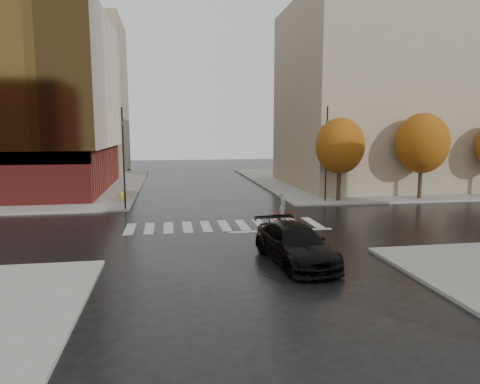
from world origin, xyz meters
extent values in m
plane|color=black|center=(0.00, 0.00, 0.00)|extent=(120.00, 120.00, 0.00)
cube|color=gray|center=(21.00, 21.00, 0.07)|extent=(30.00, 30.00, 0.15)
cube|color=silver|center=(0.00, 0.50, 0.01)|extent=(12.00, 3.00, 0.01)
cube|color=gray|center=(17.00, 17.00, 9.15)|extent=(16.00, 16.00, 18.00)
cube|color=gray|center=(-16.00, 37.00, 10.15)|extent=(14.00, 12.00, 20.00)
cylinder|color=black|center=(10.00, 7.40, 1.55)|extent=(0.32, 0.32, 2.80)
ellipsoid|color=#AD4D10|center=(10.00, 7.40, 4.47)|extent=(3.80, 3.80, 4.37)
cylinder|color=black|center=(17.00, 7.40, 1.55)|extent=(0.32, 0.32, 2.80)
ellipsoid|color=#AD4D10|center=(17.00, 7.40, 4.63)|extent=(4.20, 4.20, 4.83)
imported|color=black|center=(2.08, -7.14, 0.81)|extent=(2.92, 5.79, 1.61)
imported|color=maroon|center=(3.88, 1.22, 0.43)|extent=(1.70, 0.73, 0.87)
imported|color=#9A9EA2|center=(3.78, 1.22, 1.00)|extent=(0.48, 0.68, 1.77)
cylinder|color=black|center=(-6.30, 6.30, 3.69)|extent=(0.12, 0.12, 7.09)
imported|color=black|center=(-6.30, 6.30, 6.26)|extent=(0.19, 0.16, 0.89)
cylinder|color=black|center=(8.94, 7.49, 3.82)|extent=(0.12, 0.12, 7.33)
imported|color=black|center=(8.94, 7.49, 6.48)|extent=(0.16, 0.19, 0.92)
cylinder|color=yellow|center=(-6.91, 10.00, 0.45)|extent=(0.24, 0.24, 0.59)
sphere|color=yellow|center=(-6.91, 10.00, 0.74)|extent=(0.26, 0.26, 0.26)
cylinder|color=#4C401B|center=(2.40, -2.00, 0.01)|extent=(0.65, 0.65, 0.01)
camera|label=1|loc=(-3.18, -24.34, 5.62)|focal=32.00mm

